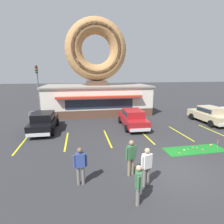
{
  "coord_description": "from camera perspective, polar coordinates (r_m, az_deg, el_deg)",
  "views": [
    {
      "loc": [
        -4.58,
        -7.21,
        4.78
      ],
      "look_at": [
        -2.29,
        5.0,
        2.0
      ],
      "focal_mm": 28.0,
      "sensor_mm": 36.0,
      "label": 1
    }
  ],
  "objects": [
    {
      "name": "mini_donut_near_left",
      "position": [
        13.55,
        29.41,
        -9.54
      ],
      "size": [
        0.13,
        0.13,
        0.04
      ],
      "primitive_type": "torus",
      "color": "brown",
      "rests_on": "putting_mat"
    },
    {
      "name": "donut_shop_building",
      "position": [
        21.29,
        -5.0,
        9.76
      ],
      "size": [
        12.3,
        6.75,
        10.96
      ],
      "color": "brown",
      "rests_on": "ground"
    },
    {
      "name": "parking_stripe_right",
      "position": [
        17.08,
        30.02,
        -5.38
      ],
      "size": [
        0.12,
        3.6,
        0.01
      ],
      "primitive_type": "cube",
      "color": "yellow",
      "rests_on": "ground"
    },
    {
      "name": "car_red",
      "position": [
        15.77,
        6.79,
        -1.83
      ],
      "size": [
        2.06,
        4.6,
        1.6
      ],
      "color": "maroon",
      "rests_on": "ground"
    },
    {
      "name": "parking_stripe_centre",
      "position": [
        14.01,
        10.82,
        -7.55
      ],
      "size": [
        0.12,
        3.6,
        0.01
      ],
      "primitive_type": "cube",
      "color": "yellow",
      "rests_on": "ground"
    },
    {
      "name": "pedestrian_clipboard_woman",
      "position": [
        7.86,
        11.24,
        -16.63
      ],
      "size": [
        0.57,
        0.34,
        1.74
      ],
      "color": "slate",
      "rests_on": "ground"
    },
    {
      "name": "mini_donut_mid_right",
      "position": [
        11.6,
        21.13,
        -12.37
      ],
      "size": [
        0.13,
        0.13,
        0.04
      ],
      "primitive_type": "torus",
      "color": "#A5724C",
      "rests_on": "putting_mat"
    },
    {
      "name": "golf_ball",
      "position": [
        12.31,
        23.53,
        -11.08
      ],
      "size": [
        0.04,
        0.04,
        0.04
      ],
      "primitive_type": "sphere",
      "color": "white",
      "rests_on": "putting_mat"
    },
    {
      "name": "car_black",
      "position": [
        15.65,
        -21.39,
        -2.74
      ],
      "size": [
        2.04,
        4.59,
        1.6
      ],
      "color": "black",
      "rests_on": "ground"
    },
    {
      "name": "trash_bin",
      "position": [
        19.47,
        -24.84,
        -1.28
      ],
      "size": [
        0.57,
        0.57,
        0.97
      ],
      "color": "#51565B",
      "rests_on": "ground"
    },
    {
      "name": "mini_donut_far_centre",
      "position": [
        12.73,
        24.91,
        -10.45
      ],
      "size": [
        0.13,
        0.13,
        0.04
      ],
      "primitive_type": "torus",
      "color": "#A5724C",
      "rests_on": "putting_mat"
    },
    {
      "name": "mini_donut_mid_centre",
      "position": [
        12.67,
        27.49,
        -10.82
      ],
      "size": [
        0.13,
        0.13,
        0.04
      ],
      "primitive_type": "torus",
      "color": "#D8667F",
      "rests_on": "putting_mat"
    },
    {
      "name": "mini_donut_mid_left",
      "position": [
        12.75,
        25.93,
        -10.51
      ],
      "size": [
        0.13,
        0.13,
        0.04
      ],
      "primitive_type": "torus",
      "color": "#A5724C",
      "rests_on": "putting_mat"
    },
    {
      "name": "pedestrian_leather_jacket_man",
      "position": [
        8.46,
        6.25,
        -14.1
      ],
      "size": [
        0.56,
        0.36,
        1.76
      ],
      "color": "#7F7056",
      "rests_on": "ground"
    },
    {
      "name": "mini_donut_far_left",
      "position": [
        12.13,
        22.52,
        -11.36
      ],
      "size": [
        0.13,
        0.13,
        0.04
      ],
      "primitive_type": "torus",
      "color": "#E5C666",
      "rests_on": "putting_mat"
    },
    {
      "name": "pedestrian_blue_sweater_man",
      "position": [
        6.95,
        8.57,
        -21.91
      ],
      "size": [
        0.36,
        0.57,
        1.56
      ],
      "color": "slate",
      "rests_on": "ground"
    },
    {
      "name": "parking_stripe_mid_right",
      "position": [
        15.33,
        21.4,
        -6.45
      ],
      "size": [
        0.12,
        3.6,
        0.01
      ],
      "primitive_type": "cube",
      "color": "yellow",
      "rests_on": "ground"
    },
    {
      "name": "mini_donut_near_right",
      "position": [
        13.76,
        29.61,
        -9.23
      ],
      "size": [
        0.13,
        0.13,
        0.04
      ],
      "primitive_type": "torus",
      "color": "#E5C666",
      "rests_on": "putting_mat"
    },
    {
      "name": "parking_stripe_left",
      "position": [
        13.16,
        -14.66,
        -9.11
      ],
      "size": [
        0.12,
        3.6,
        0.01
      ],
      "primitive_type": "cube",
      "color": "yellow",
      "rests_on": "ground"
    },
    {
      "name": "ground_plane",
      "position": [
        9.79,
        19.86,
        -17.43
      ],
      "size": [
        160.0,
        160.0,
        0.0
      ],
      "primitive_type": "plane",
      "color": "#2D2D30"
    },
    {
      "name": "putting_mat",
      "position": [
        12.49,
        25.34,
        -11.1
      ],
      "size": [
        3.87,
        1.25,
        0.03
      ],
      "primitive_type": "cube",
      "color": "#197523",
      "rests_on": "ground"
    },
    {
      "name": "pedestrian_hooded_kid",
      "position": [
        7.93,
        -10.3,
        -16.46
      ],
      "size": [
        0.6,
        0.26,
        1.72
      ],
      "color": "slate",
      "rests_on": "ground"
    },
    {
      "name": "putting_flag_pin",
      "position": [
        13.43,
        31.42,
        -8.18
      ],
      "size": [
        0.13,
        0.01,
        0.55
      ],
      "color": "silver",
      "rests_on": "putting_mat"
    },
    {
      "name": "parking_stripe_mid_left",
      "position": [
        13.26,
        -1.49,
        -8.51
      ],
      "size": [
        0.12,
        3.6,
        0.01
      ],
      "primitive_type": "cube",
      "color": "yellow",
      "rests_on": "ground"
    },
    {
      "name": "traffic_light_pole",
      "position": [
        25.75,
        -23.12,
        9.23
      ],
      "size": [
        0.28,
        0.47,
        5.8
      ],
      "color": "#595B60",
      "rests_on": "ground"
    },
    {
      "name": "car_champagne",
      "position": [
        19.48,
        29.24,
        -0.59
      ],
      "size": [
        2.02,
        4.58,
        1.6
      ],
      "color": "#BCAD89",
      "rests_on": "ground"
    },
    {
      "name": "parking_stripe_far_left",
      "position": [
        13.73,
        -27.41,
        -9.23
      ],
      "size": [
        0.12,
        3.6,
        0.01
      ],
      "primitive_type": "cube",
      "color": "yellow",
      "rests_on": "ground"
    }
  ]
}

